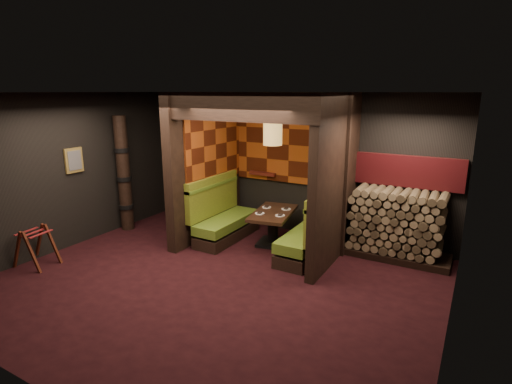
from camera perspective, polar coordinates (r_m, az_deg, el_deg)
The scene contains 23 objects.
floor at distance 6.38m, azimuth -5.93°, elevation -12.70°, with size 6.50×5.50×0.02m, color black.
ceiling at distance 5.69m, azimuth -6.68°, elevation 14.03°, with size 6.50×5.50×0.02m, color black.
wall_back at distance 8.21m, azimuth 5.05°, elevation 4.04°, with size 6.50×0.02×2.85m, color black.
wall_front at distance 4.09m, azimuth -29.75°, elevation -8.46°, with size 6.50×0.02×2.85m, color black.
wall_left at distance 8.18m, azimuth -25.17°, elevation 2.69°, with size 0.02×5.50×2.85m, color black.
wall_right at distance 4.82m, azimuth 27.15°, elevation -4.85°, with size 0.02×5.50×2.85m, color black.
partition_left at distance 7.95m, azimuth -7.24°, elevation 3.64°, with size 0.20×2.20×2.85m, color black.
partition_right at distance 6.78m, azimuth 11.30°, elevation 1.64°, with size 0.15×2.10×2.85m, color black.
header_beam at distance 6.29m, azimuth -2.97°, elevation 12.02°, with size 2.85×0.18×0.44m, color black.
tapa_back_panel at distance 8.12m, azimuth 4.80°, elevation 6.75°, with size 2.40×0.06×1.55m, color #903C11.
tapa_side_panel at distance 7.96m, azimuth -5.88°, elevation 6.79°, with size 0.04×1.85×1.45m, color #903C11.
lacquer_shelf at distance 8.43m, azimuth 0.99°, elevation 2.66°, with size 0.60×0.12×0.07m, color #501611.
booth_bench_left at distance 7.98m, azimuth -4.77°, elevation -3.84°, with size 0.68×1.60×1.14m.
booth_bench_right at distance 7.14m, azimuth 7.96°, elevation -6.15°, with size 0.68×1.60×1.14m.
dining_table at distance 7.62m, azimuth 2.45°, elevation -4.47°, with size 0.90×1.36×0.66m.
place_settings at distance 7.55m, azimuth 2.47°, elevation -2.72°, with size 0.65×0.67×0.03m.
pendant_lamp at distance 7.21m, azimuth 2.41°, elevation 8.49°, with size 0.34×0.34×0.93m.
framed_picture at distance 8.17m, azimuth -24.57°, elevation 4.14°, with size 0.05×0.36×0.46m.
luggage_rack at distance 7.71m, azimuth -28.99°, elevation -6.68°, with size 0.71×0.54×0.72m.
totem_column at distance 8.74m, azimuth -18.37°, elevation 2.38°, with size 0.31×0.31×2.40m.
firewood_stack at distance 7.38m, azimuth 19.90°, elevation -4.46°, with size 1.73×0.70×1.22m.
mosaic_header at distance 7.48m, azimuth 20.92°, elevation 2.76°, with size 1.83×0.10×0.56m, color maroon.
bay_front_post at distance 7.00m, azimuth 12.68°, elevation 1.96°, with size 0.08×0.08×2.85m, color black.
Camera 1 is at (3.35, -4.60, 2.87)m, focal length 28.00 mm.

